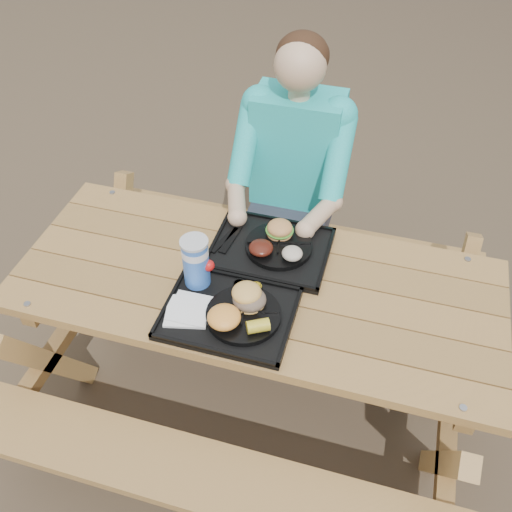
# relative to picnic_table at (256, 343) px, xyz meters

# --- Properties ---
(ground) EXTENTS (60.00, 60.00, 0.00)m
(ground) POSITION_rel_picnic_table_xyz_m (0.00, 0.00, -0.38)
(ground) COLOR #999999
(ground) RESTS_ON ground
(picnic_table) EXTENTS (1.80, 1.49, 0.75)m
(picnic_table) POSITION_rel_picnic_table_xyz_m (0.00, 0.00, 0.00)
(picnic_table) COLOR #999999
(picnic_table) RESTS_ON ground
(tray_near) EXTENTS (0.45, 0.35, 0.02)m
(tray_near) POSITION_rel_picnic_table_xyz_m (-0.04, -0.19, 0.39)
(tray_near) COLOR black
(tray_near) RESTS_ON picnic_table
(tray_far) EXTENTS (0.45, 0.35, 0.02)m
(tray_far) POSITION_rel_picnic_table_xyz_m (0.01, 0.17, 0.39)
(tray_far) COLOR black
(tray_far) RESTS_ON picnic_table
(plate_near) EXTENTS (0.26, 0.26, 0.02)m
(plate_near) POSITION_rel_picnic_table_xyz_m (0.01, -0.19, 0.41)
(plate_near) COLOR black
(plate_near) RESTS_ON tray_near
(plate_far) EXTENTS (0.26, 0.26, 0.02)m
(plate_far) POSITION_rel_picnic_table_xyz_m (0.04, 0.18, 0.41)
(plate_far) COLOR black
(plate_far) RESTS_ON tray_far
(napkin_stack) EXTENTS (0.17, 0.17, 0.02)m
(napkin_stack) POSITION_rel_picnic_table_xyz_m (-0.18, -0.23, 0.40)
(napkin_stack) COLOR white
(napkin_stack) RESTS_ON tray_near
(soda_cup) EXTENTS (0.09, 0.09, 0.19)m
(soda_cup) POSITION_rel_picnic_table_xyz_m (-0.20, -0.08, 0.49)
(soda_cup) COLOR blue
(soda_cup) RESTS_ON tray_near
(condiment_bbq) EXTENTS (0.05, 0.05, 0.03)m
(condiment_bbq) POSITION_rel_picnic_table_xyz_m (-0.04, -0.07, 0.41)
(condiment_bbq) COLOR #340D05
(condiment_bbq) RESTS_ON tray_near
(condiment_mustard) EXTENTS (0.05, 0.05, 0.03)m
(condiment_mustard) POSITION_rel_picnic_table_xyz_m (0.02, -0.07, 0.41)
(condiment_mustard) COLOR gold
(condiment_mustard) RESTS_ON tray_near
(sandwich) EXTENTS (0.11, 0.11, 0.11)m
(sandwich) POSITION_rel_picnic_table_xyz_m (0.02, -0.15, 0.47)
(sandwich) COLOR #EBAD53
(sandwich) RESTS_ON plate_near
(mac_cheese) EXTENTS (0.11, 0.11, 0.06)m
(mac_cheese) POSITION_rel_picnic_table_xyz_m (-0.04, -0.25, 0.44)
(mac_cheese) COLOR #FFAB43
(mac_cheese) RESTS_ON plate_near
(corn_cob) EXTENTS (0.10, 0.10, 0.04)m
(corn_cob) POSITION_rel_picnic_table_xyz_m (0.08, -0.25, 0.44)
(corn_cob) COLOR gold
(corn_cob) RESTS_ON plate_near
(cutlery_far) EXTENTS (0.05, 0.17, 0.01)m
(cutlery_far) POSITION_rel_picnic_table_xyz_m (-0.15, 0.17, 0.40)
(cutlery_far) COLOR black
(cutlery_far) RESTS_ON tray_far
(burger) EXTENTS (0.10, 0.10, 0.09)m
(burger) POSITION_rel_picnic_table_xyz_m (0.03, 0.23, 0.46)
(burger) COLOR #CB8647
(burger) RESTS_ON plate_far
(baked_beans) EXTENTS (0.09, 0.09, 0.04)m
(baked_beans) POSITION_rel_picnic_table_xyz_m (-0.01, 0.12, 0.44)
(baked_beans) COLOR #4C180F
(baked_beans) RESTS_ON plate_far
(potato_salad) EXTENTS (0.08, 0.08, 0.04)m
(potato_salad) POSITION_rel_picnic_table_xyz_m (0.11, 0.12, 0.44)
(potato_salad) COLOR beige
(potato_salad) RESTS_ON plate_far
(diner) EXTENTS (0.48, 0.84, 1.28)m
(diner) POSITION_rel_picnic_table_xyz_m (-0.02, 0.70, 0.27)
(diner) COLOR teal
(diner) RESTS_ON ground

